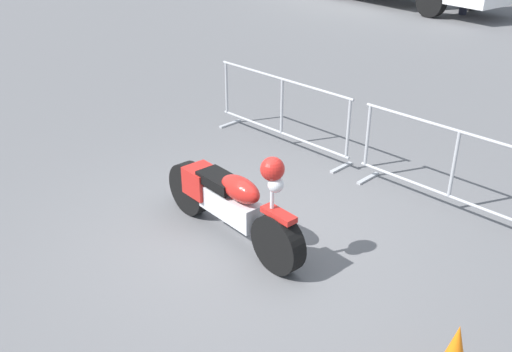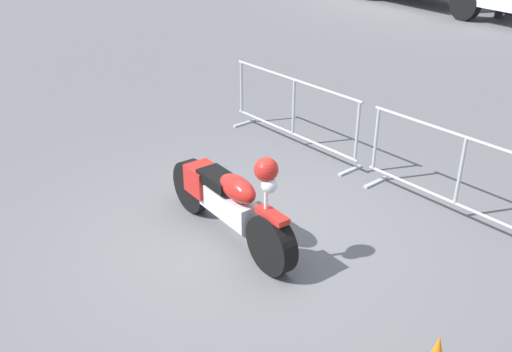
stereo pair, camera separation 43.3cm
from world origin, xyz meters
The scene contains 4 objects.
ground_plane centered at (0.00, 0.00, 0.00)m, with size 120.00×120.00×0.00m, color #5B5B5E.
motorcycle centered at (-0.18, -0.10, 0.48)m, with size 2.22×0.38×1.25m.
crowd_barrier_near centered at (-1.59, 2.22, 0.56)m, with size 2.58×0.45×1.07m.
crowd_barrier_far centered at (1.22, 2.22, 0.56)m, with size 2.58×0.45×1.07m.
Camera 1 is at (3.92, -3.72, 3.58)m, focal length 40.00 mm.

